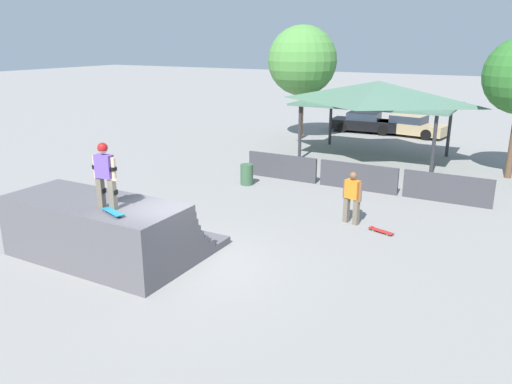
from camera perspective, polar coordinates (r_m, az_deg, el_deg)
The scene contains 12 objects.
ground_plane at distance 13.36m, azimuth -8.55°, elevation -8.46°, with size 160.00×160.00×0.00m, color gray.
quarter_pipe_ramp at distance 14.19m, azimuth -16.94°, elevation -4.19°, with size 5.06×3.73×1.67m.
skater_on_deck at distance 12.66m, azimuth -16.90°, elevation 2.26°, with size 0.72×0.27×1.68m.
skateboard_on_deck at distance 12.47m, azimuth -15.98°, elevation -2.23°, with size 0.86×0.47×0.09m.
bystander_walking at distance 16.18m, azimuth 10.94°, elevation -0.35°, with size 0.69×0.35×1.72m.
skateboard_on_ground at distance 15.90m, azimuth 14.02°, elevation -4.30°, with size 0.84×0.44×0.09m.
barrier_fence at distance 20.04m, azimuth 11.59°, elevation 1.71°, with size 9.81×0.12×1.05m.
pavilion_shelter at distance 25.33m, azimuth 13.79°, elevation 10.92°, with size 7.42×4.92×3.80m.
tree_beside_pavilion at distance 29.81m, azimuth 5.32°, elevation 14.71°, with size 3.98×3.98×6.53m.
trash_bin at distance 20.37m, azimuth -1.06°, elevation 2.01°, with size 0.52×0.52×0.85m, color #385B3D.
parked_car_black at distance 32.98m, azimuth 12.33°, elevation 7.76°, with size 4.34×2.03×1.27m.
parked_car_tan at distance 32.37m, azimuth 17.15°, elevation 7.23°, with size 4.51×2.35×1.27m.
Camera 1 is at (7.49, -9.48, 5.71)m, focal length 35.00 mm.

